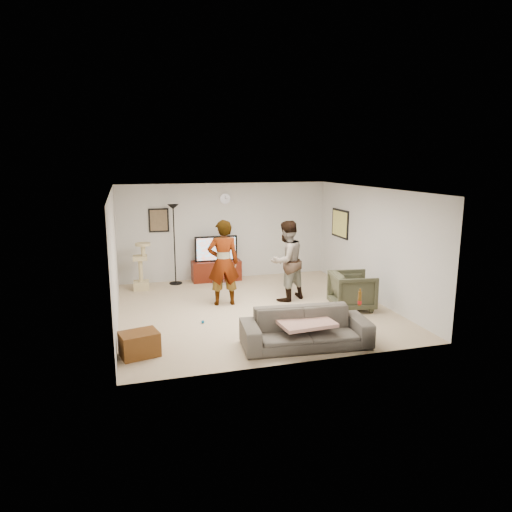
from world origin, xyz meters
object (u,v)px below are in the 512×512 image
object	(u,v)px
sofa	(306,328)
person_right	(287,261)
floor_lamp	(174,245)
person_left	(223,263)
beer_bottle	(360,298)
tv	(216,248)
side_table	(139,344)
tv_stand	(216,271)
armchair	(352,291)
cat_tree	(140,266)

from	to	relation	value
sofa	person_right	bearing A→B (deg)	82.77
floor_lamp	person_left	xyz separation A→B (m)	(0.82, -2.01, -0.08)
person_right	beer_bottle	distance (m)	2.61
tv	sofa	distance (m)	4.73
person_right	side_table	world-z (taller)	person_right
tv_stand	floor_lamp	bearing A→B (deg)	-178.31
floor_lamp	beer_bottle	world-z (taller)	floor_lamp
person_left	beer_bottle	xyz separation A→B (m)	(1.83, -2.63, -0.18)
sofa	side_table	world-z (taller)	sofa
person_right	armchair	size ratio (longest dim) A/B	2.08
armchair	tv_stand	bearing A→B (deg)	45.49
person_left	sofa	distance (m)	2.83
tv	armchair	bearing A→B (deg)	-53.24
person_right	sofa	xyz separation A→B (m)	(-0.57, -2.57, -0.58)
person_left	sofa	xyz separation A→B (m)	(0.85, -2.63, -0.61)
cat_tree	armchair	distance (m)	5.03
armchair	side_table	bearing A→B (deg)	114.33
cat_tree	sofa	xyz separation A→B (m)	(2.52, -4.34, -0.26)
cat_tree	tv_stand	bearing A→B (deg)	9.64
person_left	beer_bottle	size ratio (longest dim) A/B	7.42
floor_lamp	person_left	distance (m)	2.17
person_left	person_right	world-z (taller)	person_left
cat_tree	side_table	bearing A→B (deg)	-92.64
beer_bottle	tv	bearing A→B (deg)	108.86
floor_lamp	cat_tree	xyz separation A→B (m)	(-0.86, -0.29, -0.43)
tv_stand	cat_tree	world-z (taller)	cat_tree
cat_tree	person_right	size ratio (longest dim) A/B	0.64
tv	sofa	xyz separation A→B (m)	(0.61, -4.67, -0.54)
tv	floor_lamp	distance (m)	1.07
side_table	cat_tree	bearing A→B (deg)	87.36
floor_lamp	armchair	world-z (taller)	floor_lamp
tv_stand	tv	distance (m)	0.59
floor_lamp	person_left	world-z (taller)	floor_lamp
person_right	armchair	bearing A→B (deg)	114.03
tv	beer_bottle	world-z (taller)	tv
beer_bottle	tv_stand	bearing A→B (deg)	108.86
tv	person_left	xyz separation A→B (m)	(-0.24, -2.04, 0.08)
tv_stand	person_right	size ratio (longest dim) A/B	0.70
person_right	beer_bottle	world-z (taller)	person_right
tv_stand	sofa	xyz separation A→B (m)	(0.61, -4.67, 0.05)
cat_tree	side_table	distance (m)	4.00
tv	person_left	size ratio (longest dim) A/B	0.59
floor_lamp	sofa	xyz separation A→B (m)	(1.67, -4.63, -0.69)
tv_stand	person_left	bearing A→B (deg)	-96.71
sofa	armchair	xyz separation A→B (m)	(1.69, 1.59, 0.08)
cat_tree	armchair	world-z (taller)	cat_tree
tv	armchair	distance (m)	3.86
floor_lamp	side_table	world-z (taller)	floor_lamp
floor_lamp	cat_tree	distance (m)	1.00
cat_tree	armchair	bearing A→B (deg)	-33.11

